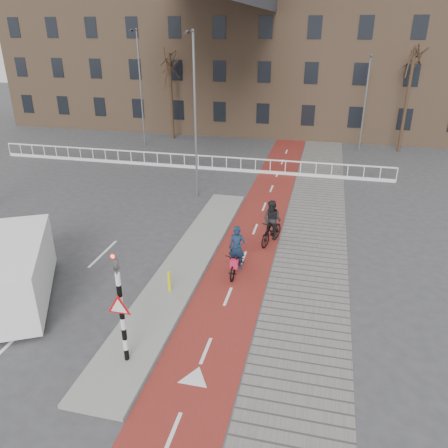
# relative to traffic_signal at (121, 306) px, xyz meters

# --- Properties ---
(ground) EXTENTS (120.00, 120.00, 0.00)m
(ground) POSITION_rel_traffic_signal_xyz_m (0.60, 2.02, -1.99)
(ground) COLOR #38383A
(ground) RESTS_ON ground
(bike_lane) EXTENTS (2.50, 60.00, 0.01)m
(bike_lane) POSITION_rel_traffic_signal_xyz_m (2.10, 12.02, -1.98)
(bike_lane) COLOR maroon
(bike_lane) RESTS_ON ground
(sidewalk) EXTENTS (3.00, 60.00, 0.01)m
(sidewalk) POSITION_rel_traffic_signal_xyz_m (4.90, 12.02, -1.98)
(sidewalk) COLOR slate
(sidewalk) RESTS_ON ground
(curb_island) EXTENTS (1.80, 16.00, 0.12)m
(curb_island) POSITION_rel_traffic_signal_xyz_m (-0.10, 6.02, -1.93)
(curb_island) COLOR gray
(curb_island) RESTS_ON ground
(traffic_signal) EXTENTS (0.80, 0.80, 3.68)m
(traffic_signal) POSITION_rel_traffic_signal_xyz_m (0.00, 0.00, 0.00)
(traffic_signal) COLOR black
(traffic_signal) RESTS_ON curb_island
(bollard) EXTENTS (0.12, 0.12, 0.78)m
(bollard) POSITION_rel_traffic_signal_xyz_m (-0.02, 3.74, -1.48)
(bollard) COLOR yellow
(bollard) RESTS_ON curb_island
(cyclist_near) EXTENTS (0.72, 1.95, 2.01)m
(cyclist_near) POSITION_rel_traffic_signal_xyz_m (2.07, 5.73, -1.31)
(cyclist_near) COLOR black
(cyclist_near) RESTS_ON bike_lane
(cyclist_far) EXTENTS (1.13, 1.97, 2.03)m
(cyclist_far) POSITION_rel_traffic_signal_xyz_m (3.05, 8.69, -1.14)
(cyclist_far) COLOR black
(cyclist_far) RESTS_ON bike_lane
(van) EXTENTS (4.22, 5.48, 2.20)m
(van) POSITION_rel_traffic_signal_xyz_m (-5.08, 2.11, -0.83)
(van) COLOR white
(van) RESTS_ON ground
(railing) EXTENTS (28.00, 0.10, 0.99)m
(railing) POSITION_rel_traffic_signal_xyz_m (-4.40, 19.02, -1.68)
(railing) COLOR silver
(railing) RESTS_ON ground
(townhouse_row) EXTENTS (46.00, 10.00, 15.90)m
(townhouse_row) POSITION_rel_traffic_signal_xyz_m (-2.40, 34.02, 5.82)
(townhouse_row) COLOR #7F6047
(townhouse_row) RESTS_ON ground
(tree_mid) EXTENTS (0.28, 0.28, 7.07)m
(tree_mid) POSITION_rel_traffic_signal_xyz_m (-8.20, 27.40, 1.55)
(tree_mid) COLOR #2F2014
(tree_mid) RESTS_ON ground
(tree_right) EXTENTS (0.24, 0.24, 7.80)m
(tree_right) POSITION_rel_traffic_signal_xyz_m (10.73, 27.13, 1.91)
(tree_right) COLOR #2F2014
(tree_right) RESTS_ON ground
(streetlight_near) EXTENTS (0.12, 0.12, 8.89)m
(streetlight_near) POSITION_rel_traffic_signal_xyz_m (-1.93, 13.76, 2.45)
(streetlight_near) COLOR slate
(streetlight_near) RESTS_ON ground
(streetlight_left) EXTENTS (0.12, 0.12, 8.92)m
(streetlight_left) POSITION_rel_traffic_signal_xyz_m (-9.60, 24.37, 2.47)
(streetlight_left) COLOR slate
(streetlight_left) RESTS_ON ground
(streetlight_right) EXTENTS (0.12, 0.12, 7.20)m
(streetlight_right) POSITION_rel_traffic_signal_xyz_m (7.69, 26.73, 1.61)
(streetlight_right) COLOR slate
(streetlight_right) RESTS_ON ground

